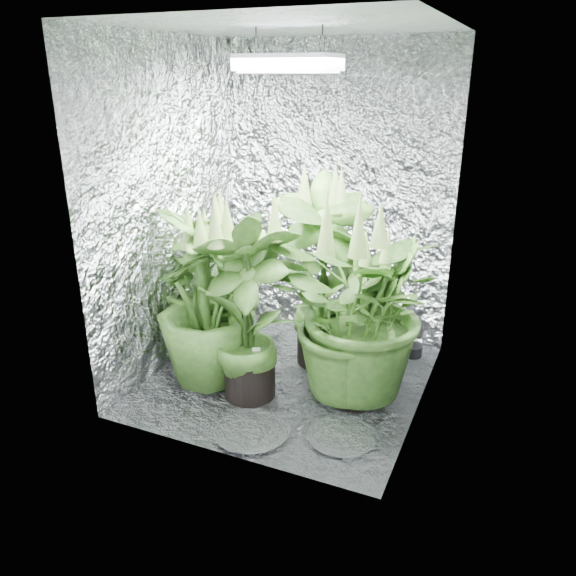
# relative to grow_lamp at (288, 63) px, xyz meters

# --- Properties ---
(ground) EXTENTS (1.60, 1.60, 0.00)m
(ground) POSITION_rel_grow_lamp_xyz_m (0.00, 0.00, -1.83)
(ground) COLOR silver
(ground) RESTS_ON ground
(walls) EXTENTS (1.62, 1.62, 2.00)m
(walls) POSITION_rel_grow_lamp_xyz_m (0.00, 0.00, -0.83)
(walls) COLOR silver
(walls) RESTS_ON ground
(ceiling) EXTENTS (1.60, 1.60, 0.01)m
(ceiling) POSITION_rel_grow_lamp_xyz_m (0.00, 0.00, 0.17)
(ceiling) COLOR silver
(ceiling) RESTS_ON walls
(grow_lamp) EXTENTS (0.50, 0.30, 0.22)m
(grow_lamp) POSITION_rel_grow_lamp_xyz_m (0.00, 0.00, 0.00)
(grow_lamp) COLOR gray
(grow_lamp) RESTS_ON ceiling
(plant_a) EXTENTS (1.16, 1.16, 1.11)m
(plant_a) POSITION_rel_grow_lamp_xyz_m (-0.58, 0.15, -1.29)
(plant_a) COLOR black
(plant_a) RESTS_ON ground
(plant_b) EXTENTS (0.83, 0.83, 1.30)m
(plant_b) POSITION_rel_grow_lamp_xyz_m (0.10, 0.29, -1.22)
(plant_b) COLOR black
(plant_b) RESTS_ON ground
(plant_c) EXTENTS (0.59, 0.59, 0.97)m
(plant_c) POSITION_rel_grow_lamp_xyz_m (0.51, 0.18, -1.38)
(plant_c) COLOR black
(plant_c) RESTS_ON ground
(plant_d) EXTENTS (0.80, 0.80, 1.14)m
(plant_d) POSITION_rel_grow_lamp_xyz_m (-0.43, -0.22, -1.30)
(plant_d) COLOR black
(plant_d) RESTS_ON ground
(plant_e) EXTENTS (1.34, 1.34, 1.21)m
(plant_e) POSITION_rel_grow_lamp_xyz_m (0.42, -0.05, -1.25)
(plant_e) COLOR black
(plant_e) RESTS_ON ground
(plant_f) EXTENTS (0.81, 0.81, 1.20)m
(plant_f) POSITION_rel_grow_lamp_xyz_m (-0.14, -0.26, -1.27)
(plant_f) COLOR black
(plant_f) RESTS_ON ground
(circulation_fan) EXTENTS (0.16, 0.29, 0.33)m
(circulation_fan) POSITION_rel_grow_lamp_xyz_m (0.61, 0.63, -1.68)
(circulation_fan) COLOR black
(circulation_fan) RESTS_ON ground
(plant_label) EXTENTS (0.05, 0.04, 0.07)m
(plant_label) POSITION_rel_grow_lamp_xyz_m (-0.07, -0.29, -1.53)
(plant_label) COLOR white
(plant_label) RESTS_ON plant_f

